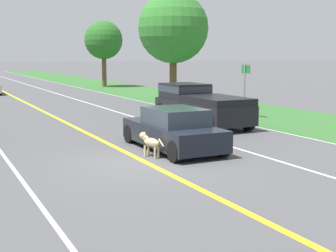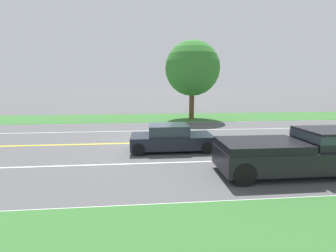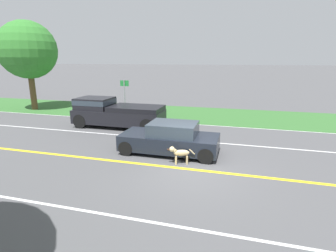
{
  "view_description": "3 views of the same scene",
  "coord_description": "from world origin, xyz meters",
  "px_view_note": "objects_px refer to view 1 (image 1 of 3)",
  "views": [
    {
      "loc": [
        -5.31,
        -11.96,
        3.04
      ],
      "look_at": [
        0.98,
        0.49,
        0.91
      ],
      "focal_mm": 50.0,
      "sensor_mm": 36.0,
      "label": 1
    },
    {
      "loc": [
        12.94,
        0.06,
        3.43
      ],
      "look_at": [
        0.91,
        1.14,
        1.17
      ],
      "focal_mm": 24.0,
      "sensor_mm": 36.0,
      "label": 2
    },
    {
      "loc": [
        -8.99,
        -1.59,
        4.0
      ],
      "look_at": [
        1.5,
        1.32,
        1.22
      ],
      "focal_mm": 28.0,
      "sensor_mm": 36.0,
      "label": 3
    }
  ],
  "objects_px": {
    "street_sign": "(245,84)",
    "pickup_truck": "(199,104)",
    "roadside_tree_right_near": "(173,28)",
    "dog": "(150,142)",
    "roadside_tree_right_far": "(104,40)",
    "ego_car": "(173,130)"
  },
  "relations": [
    {
      "from": "dog",
      "to": "roadside_tree_right_near",
      "type": "distance_m",
      "value": 16.72
    },
    {
      "from": "roadside_tree_right_near",
      "to": "pickup_truck",
      "type": "bearing_deg",
      "value": -110.51
    },
    {
      "from": "street_sign",
      "to": "roadside_tree_right_far",
      "type": "bearing_deg",
      "value": 86.72
    },
    {
      "from": "pickup_truck",
      "to": "roadside_tree_right_near",
      "type": "height_order",
      "value": "roadside_tree_right_near"
    },
    {
      "from": "street_sign",
      "to": "pickup_truck",
      "type": "bearing_deg",
      "value": -167.06
    },
    {
      "from": "pickup_truck",
      "to": "roadside_tree_right_near",
      "type": "relative_size",
      "value": 0.78
    },
    {
      "from": "roadside_tree_right_far",
      "to": "street_sign",
      "type": "xyz_separation_m",
      "value": [
        -1.4,
        -24.4,
        -2.75
      ]
    },
    {
      "from": "roadside_tree_right_far",
      "to": "roadside_tree_right_near",
      "type": "bearing_deg",
      "value": -93.47
    },
    {
      "from": "pickup_truck",
      "to": "roadside_tree_right_far",
      "type": "height_order",
      "value": "roadside_tree_right_far"
    },
    {
      "from": "roadside_tree_right_far",
      "to": "ego_car",
      "type": "bearing_deg",
      "value": -104.97
    },
    {
      "from": "ego_car",
      "to": "roadside_tree_right_far",
      "type": "height_order",
      "value": "roadside_tree_right_far"
    },
    {
      "from": "ego_car",
      "to": "roadside_tree_right_near",
      "type": "relative_size",
      "value": 0.61
    },
    {
      "from": "dog",
      "to": "pickup_truck",
      "type": "distance_m",
      "value": 6.97
    },
    {
      "from": "dog",
      "to": "roadside_tree_right_near",
      "type": "bearing_deg",
      "value": 41.08
    },
    {
      "from": "ego_car",
      "to": "pickup_truck",
      "type": "bearing_deg",
      "value": 51.09
    },
    {
      "from": "pickup_truck",
      "to": "roadside_tree_right_far",
      "type": "xyz_separation_m",
      "value": [
        4.31,
        25.07,
        3.5
      ]
    },
    {
      "from": "pickup_truck",
      "to": "roadside_tree_right_near",
      "type": "bearing_deg",
      "value": 69.49
    },
    {
      "from": "ego_car",
      "to": "pickup_truck",
      "type": "height_order",
      "value": "pickup_truck"
    },
    {
      "from": "street_sign",
      "to": "roadside_tree_right_near",
      "type": "bearing_deg",
      "value": 87.09
    },
    {
      "from": "dog",
      "to": "roadside_tree_right_near",
      "type": "height_order",
      "value": "roadside_tree_right_near"
    },
    {
      "from": "dog",
      "to": "street_sign",
      "type": "relative_size",
      "value": 0.4
    },
    {
      "from": "dog",
      "to": "street_sign",
      "type": "height_order",
      "value": "street_sign"
    }
  ]
}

